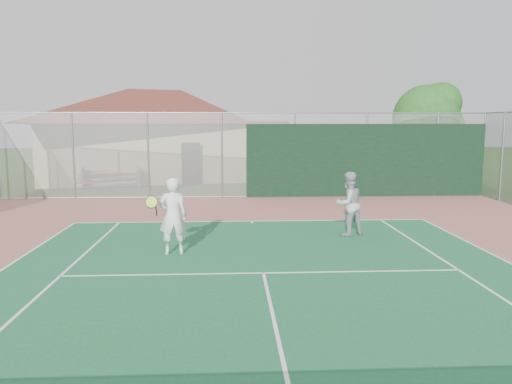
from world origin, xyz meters
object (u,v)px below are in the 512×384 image
bleachers (110,176)px  player_grey_back (348,204)px  clubhouse (160,126)px  player_white_front (173,216)px  tree (428,120)px

bleachers → player_grey_back: bearing=-66.5°
clubhouse → player_grey_back: (7.20, -15.60, -2.07)m
player_white_front → player_grey_back: bearing=-167.5°
tree → bleachers: bearing=172.8°
clubhouse → player_grey_back: bearing=-75.9°
bleachers → player_white_front: player_white_front is taller
player_white_front → player_grey_back: player_white_front is taller
clubhouse → bleachers: bearing=-122.1°
tree → player_grey_back: 10.94m
bleachers → tree: bearing=-23.4°
clubhouse → bleachers: clubhouse is taller
player_white_front → player_grey_back: (4.58, 1.75, -0.04)m
clubhouse → bleachers: size_ratio=4.70×
clubhouse → player_white_front: 17.66m
bleachers → tree: tree is taller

